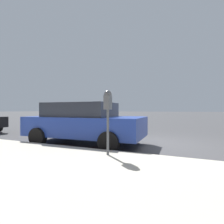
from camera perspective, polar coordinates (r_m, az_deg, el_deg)
name	(u,v)px	position (r m, az deg, el deg)	size (l,w,h in m)	color
ground_plane	(156,144)	(6.71, 14.18, -10.13)	(220.00, 220.00, 0.00)	#424244
sidewalk	(85,217)	(2.25, -8.69, -30.90)	(5.37, 56.00, 0.17)	#B7B2A3
parking_meter	(108,105)	(4.21, -1.37, 2.16)	(0.21, 0.19, 1.56)	#4C5156
car_blue	(84,122)	(6.54, -9.16, -3.32)	(2.20, 4.34, 1.52)	navy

